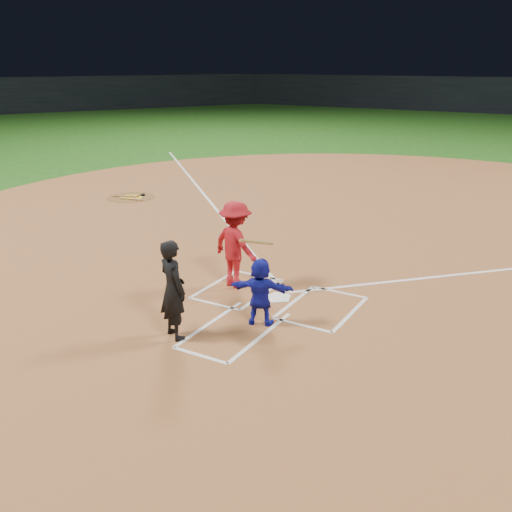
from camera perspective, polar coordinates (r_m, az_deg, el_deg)
The scene contains 13 objects.
ground at distance 11.84m, azimuth 2.23°, elevation -4.27°, with size 120.00×120.00×0.00m, color #1A4B12.
home_plate_dirt at distance 17.09m, azimuth 11.66°, elevation 2.76°, with size 28.00×28.00×0.01m, color brown.
home_plate at distance 11.83m, azimuth 2.23°, elevation -4.18°, with size 0.60×0.60×0.02m, color white.
on_deck_circle at distance 20.99m, azimuth -12.39°, elevation 5.76°, with size 1.70×1.70×0.01m, color brown.
on_deck_logo at distance 20.99m, azimuth -12.39°, elevation 5.78°, with size 0.80×0.80×0.00m, color gold.
on_deck_bat_a at distance 21.07m, azimuth -11.64°, elevation 5.96°, with size 0.06×0.06×0.84m, color olive.
on_deck_bat_b at distance 21.04m, azimuth -12.99°, elevation 5.85°, with size 0.06×0.06×0.84m, color brown.
on_deck_bat_c at distance 20.57m, azimuth -12.33°, elevation 5.60°, with size 0.06×0.06×0.84m, color #A97F3E.
bat_weight_donut at distance 21.14m, azimuth -11.27°, elevation 6.02°, with size 0.19×0.19×0.05m, color black.
catcher at distance 10.47m, azimuth 0.45°, elevation -3.58°, with size 1.19×0.38×1.29m, color #1419A5.
umpire at distance 10.00m, azimuth -8.31°, elevation -3.34°, with size 0.66×0.43×1.80m, color black.
chalk_markings at distance 16.43m, azimuth 10.86°, elevation 2.20°, with size 28.35×17.32×0.01m.
batter_at_plate at distance 12.15m, azimuth -2.05°, elevation 1.14°, with size 1.48×1.04×1.88m.
Camera 1 is at (5.02, -9.65, 4.68)m, focal length 40.00 mm.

